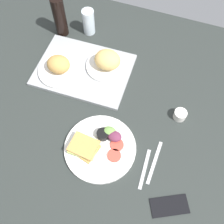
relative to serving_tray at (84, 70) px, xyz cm
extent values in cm
cube|color=#282D2B|center=(19.60, -22.04, -2.30)|extent=(190.00, 150.00, 3.00)
cube|color=#9EA0A3|center=(0.00, 0.00, 0.00)|extent=(45.92, 34.26, 1.60)
cylinder|color=white|center=(-10.00, -5.00, 1.50)|extent=(21.22, 21.22, 1.40)
ellipsoid|color=tan|center=(-10.16, -5.00, 5.98)|extent=(11.09, 9.58, 7.56)
cylinder|color=white|center=(10.00, 5.00, 1.50)|extent=(19.59, 19.59, 1.40)
ellipsoid|color=#DBB266|center=(10.71, 4.91, 6.49)|extent=(12.58, 10.86, 8.57)
cylinder|color=white|center=(22.19, -35.20, 0.00)|extent=(30.00, 30.00, 1.60)
cube|color=tan|center=(16.19, -37.90, 1.50)|extent=(12.81, 11.34, 1.40)
cube|color=#B2C66B|center=(16.19, -37.90, 2.70)|extent=(11.16, 9.19, 1.00)
cube|color=tan|center=(16.19, -37.90, 3.90)|extent=(11.70, 9.87, 1.40)
cylinder|color=#D14738|center=(28.94, -36.70, 1.20)|extent=(5.60, 5.60, 0.80)
cylinder|color=#D14738|center=(28.49, -31.90, 1.20)|extent=(5.60, 5.60, 0.80)
cylinder|color=black|center=(21.44, -29.95, 2.30)|extent=(5.20, 5.20, 3.00)
cylinder|color=#EFEACC|center=(21.44, -29.95, 3.40)|extent=(4.26, 4.26, 0.60)
ellipsoid|color=#729E4C|center=(23.69, -28.00, 2.60)|extent=(6.00, 4.80, 3.60)
ellipsoid|color=#6B2D47|center=(26.39, -29.20, 2.60)|extent=(6.00, 4.80, 3.60)
cylinder|color=silver|center=(-7.30, 25.36, 6.09)|extent=(6.23, 6.23, 13.77)
cylinder|color=black|center=(-20.43, 19.79, 10.09)|extent=(6.40, 6.40, 21.77)
cylinder|color=silver|center=(49.97, -9.15, 1.20)|extent=(5.60, 5.60, 4.00)
cube|color=#B7B7BC|center=(42.19, -37.20, -0.55)|extent=(2.28, 17.05, 0.50)
cube|color=#B7B7BC|center=(45.19, -33.20, -0.55)|extent=(1.94, 19.03, 0.50)
cube|color=black|center=(55.10, -47.77, -0.40)|extent=(16.10, 12.98, 0.80)
camera|label=1|loc=(40.13, -70.47, 104.55)|focal=42.51mm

